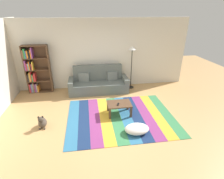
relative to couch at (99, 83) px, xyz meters
name	(u,v)px	position (x,y,z in m)	size (l,w,h in m)	color
ground_plane	(113,119)	(0.26, -2.02, -0.34)	(14.00, 14.00, 0.00)	tan
back_wall	(103,54)	(0.26, 0.53, 1.01)	(6.80, 0.10, 2.70)	silver
rug	(121,117)	(0.51, -1.96, -0.33)	(3.15, 2.47, 0.01)	teal
couch	(99,83)	(0.00, 0.00, 0.00)	(2.26, 0.80, 1.00)	#59605B
bookshelf	(35,70)	(-2.35, 0.28, 0.54)	(0.90, 0.28, 1.81)	brown
coffee_table	(119,105)	(0.49, -1.80, -0.03)	(0.71, 0.52, 0.37)	#513826
pouf	(137,129)	(0.78, -2.76, -0.22)	(0.64, 0.45, 0.22)	white
dog	(42,122)	(-1.71, -2.15, -0.18)	(0.22, 0.35, 0.40)	#473D33
standing_lamp	(132,53)	(1.33, 0.15, 1.09)	(0.32, 0.32, 1.71)	black
tv_remote	(118,104)	(0.44, -1.86, 0.05)	(0.04, 0.15, 0.02)	black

